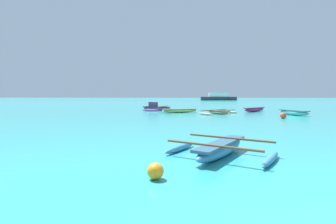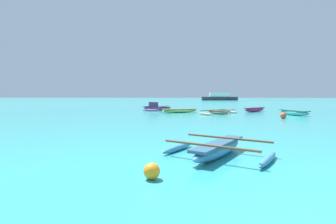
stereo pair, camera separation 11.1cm
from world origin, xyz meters
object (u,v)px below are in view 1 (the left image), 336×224
Objects in this scene: moored_boat_3 at (294,112)px; moored_boat_5 at (221,149)px; moored_boat_4 at (180,110)px; distant_ferry at (218,97)px; moored_boat_2 at (218,112)px; mooring_buoy_0 at (155,171)px; moored_boat_1 at (156,108)px; moored_boat_0 at (254,109)px; mooring_buoy_1 at (283,115)px.

moored_boat_3 is 0.86× the size of moored_boat_5.
moored_boat_4 is 51.27m from distant_ferry.
moored_boat_4 is 18.15m from moored_boat_5.
moored_boat_4 is (-10.00, 2.63, -0.04)m from moored_boat_3.
moored_boat_2 is 1.09× the size of moored_boat_4.
distant_ferry is at bearing 21.96° from moored_boat_5.
mooring_buoy_0 is 71.32m from distant_ferry.
moored_boat_3 is 0.30× the size of distant_ferry.
distant_ferry reaches higher than moored_boat_2.
distant_ferry is at bearing 56.54° from moored_boat_4.
moored_boat_2 reaches higher than mooring_buoy_0.
moored_boat_5 is (3.91, -21.54, -0.08)m from moored_boat_1.
moored_boat_1 is at bearing -106.51° from distant_ferry.
moored_boat_3 reaches higher than moored_boat_0.
distant_ferry reaches higher than moored_boat_3.
moored_boat_1 reaches higher than mooring_buoy_0.
moored_boat_4 is 20.32m from mooring_buoy_0.
moored_boat_2 is (-4.20, -3.22, -0.07)m from moored_boat_0.
moored_boat_5 reaches higher than moored_boat_0.
distant_ferry is (3.27, 55.78, 0.67)m from mooring_buoy_1.
moored_boat_1 reaches higher than moored_boat_2.
moored_boat_2 is at bearing 77.64° from mooring_buoy_0.
moored_boat_1 reaches higher than moored_boat_5.
moored_boat_3 is 17.78m from moored_boat_5.
moored_boat_1 is 9.80× the size of mooring_buoy_0.
moored_boat_0 is 0.79× the size of moored_boat_4.
moored_boat_3 is at bearing -91.25° from distant_ferry.
mooring_buoy_1 is (-2.12, -3.12, -0.02)m from moored_boat_3.
distant_ferry is (11.67, 70.35, 0.72)m from mooring_buoy_0.
moored_boat_5 reaches higher than mooring_buoy_0.
distant_ferry is (9.90, 68.14, 0.68)m from moored_boat_5.
distant_ferry is (3.36, 48.34, 0.66)m from moored_boat_0.
moored_boat_1 is 13.98m from mooring_buoy_1.
moored_boat_1 reaches higher than moored_boat_0.
moored_boat_0 is 7.85× the size of mooring_buoy_0.
moored_boat_1 reaches higher than moored_boat_4.
moored_boat_1 reaches higher than moored_boat_3.
distant_ferry is (13.81, 46.60, 0.60)m from moored_boat_1.
moored_boat_5 reaches higher than moored_boat_2.
moored_boat_5 is at bearing -106.93° from moored_boat_4.
moored_boat_0 is 0.81× the size of moored_boat_5.
moored_boat_4 is at bearing -29.49° from moored_boat_1.
moored_boat_2 is 3.91m from moored_boat_4.
mooring_buoy_0 is 16.82m from mooring_buoy_1.
distant_ferry reaches higher than moored_boat_5.
moored_boat_3 is 8.32× the size of mooring_buoy_0.
moored_boat_5 is (-2.34, -16.58, 0.05)m from moored_boat_2.
moored_boat_3 is at bearing -35.62° from moored_boat_4.
moored_boat_0 is 23.53m from mooring_buoy_0.
moored_boat_4 is (2.66, -3.44, -0.09)m from moored_boat_1.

